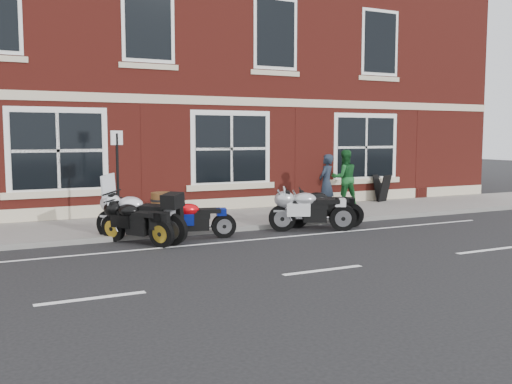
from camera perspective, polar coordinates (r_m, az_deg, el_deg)
ground at (r=12.81m, az=-0.57°, el=-5.01°), size 80.00×80.00×0.00m
sidewalk at (r=15.53m, az=-5.33°, el=-2.92°), size 30.00×3.00×0.12m
kerb at (r=14.08m, az=-3.05°, el=-3.79°), size 30.00×0.16×0.12m
pub_building at (r=22.82m, az=-12.36°, el=14.71°), size 24.00×12.00×12.00m
moto_touring_silver at (r=12.94m, az=-11.64°, el=-2.25°), size 1.64×1.82×1.52m
moto_sport_red at (r=13.15m, az=-6.21°, el=-2.63°), size 1.85×0.50×0.84m
moto_sport_black at (r=12.74m, az=-11.91°, el=-2.85°), size 1.22×1.72×0.90m
moto_sport_silver at (r=14.20m, az=5.48°, el=-1.68°), size 2.04×1.02×0.98m
moto_naked_black at (r=14.83m, az=6.65°, el=-1.49°), size 1.95×0.93×0.93m
pedestrian_left at (r=17.10m, az=7.04°, el=0.93°), size 0.74×0.68×1.70m
pedestrian_right at (r=18.56m, az=8.83°, el=1.42°), size 1.00×0.85×1.79m
a_board_sign at (r=19.97m, az=12.47°, el=0.40°), size 0.65×0.55×0.92m
barrel_planter at (r=15.23m, az=-9.23°, el=-1.46°), size 0.68×0.68×0.76m
parking_sign at (r=13.84m, az=-13.68°, el=1.84°), size 0.31×0.16×2.37m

